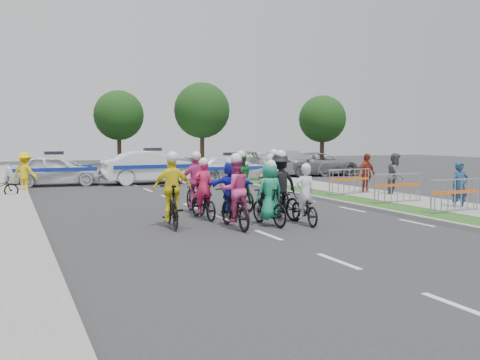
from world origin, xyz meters
name	(u,v)px	position (x,y,z in m)	size (l,w,h in m)	color
ground	(268,235)	(0.00, 0.00, 0.00)	(90.00, 90.00, 0.00)	#28282B
curb_right	(331,200)	(5.10, 5.00, 0.06)	(0.20, 60.00, 0.12)	gray
grass_strip	(347,200)	(5.80, 5.00, 0.06)	(1.20, 60.00, 0.11)	#254D18
sidewalk_right	(386,197)	(7.60, 5.00, 0.07)	(2.40, 60.00, 0.13)	gray
rider_0	(304,204)	(1.63, 1.07, 0.56)	(0.75, 1.70, 1.68)	black
rider_1	(269,200)	(0.67, 1.25, 0.70)	(0.79, 1.73, 1.79)	black
rider_2	(235,201)	(-0.35, 1.26, 0.73)	(0.85, 1.96, 1.98)	black
rider_3	(172,198)	(-1.80, 2.07, 0.77)	(1.06, 1.98, 2.02)	black
rider_4	(279,192)	(1.54, 2.34, 0.78)	(1.20, 2.06, 2.02)	black
rider_5	(230,193)	(0.21, 2.90, 0.76)	(1.48, 1.76, 1.79)	black
rider_6	(203,199)	(-0.57, 3.10, 0.60)	(0.70, 1.79, 1.80)	black
rider_7	(273,187)	(2.06, 3.76, 0.78)	(0.89, 1.95, 2.01)	black
rider_8	(240,188)	(1.21, 4.45, 0.72)	(0.83, 1.94, 1.95)	black
rider_9	(196,190)	(-0.39, 4.26, 0.75)	(0.99, 1.86, 1.95)	black
police_car_0	(54,170)	(-3.65, 16.08, 0.76)	(1.80, 4.48, 1.53)	white
police_car_1	(153,167)	(1.08, 15.32, 0.84)	(1.77, 5.09, 1.68)	white
police_car_2	(232,168)	(5.29, 14.85, 0.70)	(1.96, 4.83, 1.40)	white
civilian_sedan	(292,163)	(10.14, 16.92, 0.79)	(2.22, 5.45, 1.58)	#B9B9BE
civilian_suv	(320,164)	(12.04, 16.82, 0.71)	(2.36, 5.12, 1.42)	gray
spectator_0	(460,186)	(7.65, 1.41, 0.79)	(0.58, 0.38, 1.58)	navy
spectator_1	(396,175)	(8.33, 5.34, 0.87)	(0.85, 0.66, 1.75)	#515055
spectator_2	(366,174)	(7.75, 6.46, 0.86)	(1.00, 0.42, 1.71)	maroon
marshal_hiviz	(25,172)	(-5.06, 13.23, 0.87)	(1.12, 0.65, 1.74)	yellow
barrier_0	(455,197)	(6.70, 0.68, 0.56)	(2.00, 0.50, 1.12)	#A5A8AD
barrier_1	(398,189)	(6.70, 3.28, 0.56)	(2.00, 0.50, 1.12)	#A5A8AD
barrier_2	(349,183)	(6.70, 6.15, 0.56)	(2.00, 0.50, 1.12)	#A5A8AD
cone_0	(279,185)	(4.81, 8.54, 0.34)	(0.40, 0.40, 0.70)	#F24C0C
cone_1	(263,177)	(6.09, 12.68, 0.34)	(0.40, 0.40, 0.70)	#F24C0C
tree_1	(202,111)	(9.00, 30.00, 4.54)	(4.55, 4.55, 6.82)	#382619
tree_2	(322,119)	(18.00, 26.00, 3.83)	(3.85, 3.85, 5.77)	#382619
tree_4	(119,115)	(3.00, 34.00, 4.19)	(4.20, 4.20, 6.30)	#382619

